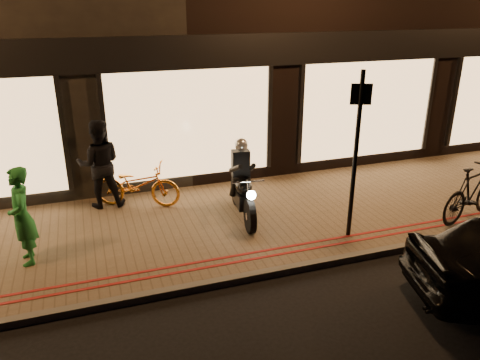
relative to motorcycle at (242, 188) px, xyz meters
name	(u,v)px	position (x,y,z in m)	size (l,w,h in m)	color
ground	(252,282)	(-0.56, -2.08, -0.73)	(90.00, 90.00, 0.00)	black
sidewalk	(217,225)	(-0.56, -0.08, -0.67)	(50.00, 4.00, 0.12)	brown
kerb_stone	(251,277)	(-0.56, -2.03, -0.67)	(50.00, 0.14, 0.12)	#59544C
red_kerb_lines	(241,258)	(-0.56, -1.53, -0.61)	(50.00, 0.26, 0.01)	maroon
motorcycle	(242,188)	(0.00, 0.00, 0.00)	(0.64, 1.94, 1.59)	black
sign_post	(356,148)	(1.60, -1.37, 1.06)	(0.34, 0.16, 3.00)	black
bicycle_gold	(137,185)	(-1.90, 1.21, -0.14)	(0.62, 1.79, 0.94)	orange
bicycle_dark	(472,192)	(4.20, -1.54, -0.06)	(0.53, 1.86, 1.12)	black
person_green	(22,216)	(-3.91, -0.49, 0.21)	(0.60, 0.39, 1.64)	#207A32
person_dark	(99,164)	(-2.59, 1.45, 0.31)	(0.90, 0.70, 1.85)	black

